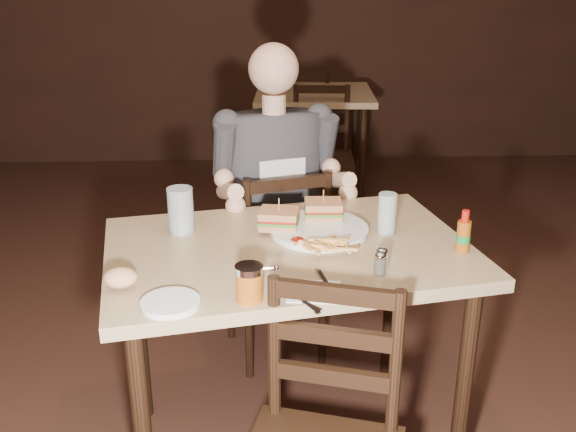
{
  "coord_description": "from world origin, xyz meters",
  "views": [
    {
      "loc": [
        -0.35,
        -1.94,
        1.57
      ],
      "look_at": [
        -0.27,
        -0.08,
        0.85
      ],
      "focal_mm": 40.0,
      "sensor_mm": 36.0,
      "label": 1
    }
  ],
  "objects_px": {
    "glass_right": "(387,214)",
    "glass_left": "(181,211)",
    "chair_far": "(274,261)",
    "side_plate": "(171,304)",
    "main_table": "(289,272)",
    "diner": "(277,160)",
    "bg_table": "(314,104)",
    "bg_chair_far": "(308,123)",
    "dinner_plate": "(319,231)",
    "bg_chair_near": "(321,160)",
    "syrup_dispenser": "(249,283)",
    "hot_sauce": "(464,231)"
  },
  "relations": [
    {
      "from": "bg_table",
      "to": "dinner_plate",
      "type": "xyz_separation_m",
      "value": [
        -0.2,
        -2.53,
        0.1
      ]
    },
    {
      "from": "diner",
      "to": "glass_left",
      "type": "xyz_separation_m",
      "value": [
        -0.32,
        -0.45,
        -0.03
      ]
    },
    {
      "from": "diner",
      "to": "main_table",
      "type": "bearing_deg",
      "value": -104.08
    },
    {
      "from": "main_table",
      "to": "syrup_dispenser",
      "type": "relative_size",
      "value": 12.54
    },
    {
      "from": "glass_left",
      "to": "bg_chair_far",
      "type": "bearing_deg",
      "value": 78.08
    },
    {
      "from": "syrup_dispenser",
      "to": "glass_left",
      "type": "bearing_deg",
      "value": 104.88
    },
    {
      "from": "bg_chair_far",
      "to": "dinner_plate",
      "type": "xyz_separation_m",
      "value": [
        -0.2,
        -3.08,
        0.35
      ]
    },
    {
      "from": "dinner_plate",
      "to": "hot_sauce",
      "type": "height_order",
      "value": "hot_sauce"
    },
    {
      "from": "main_table",
      "to": "syrup_dispenser",
      "type": "bearing_deg",
      "value": -109.1
    },
    {
      "from": "glass_left",
      "to": "syrup_dispenser",
      "type": "distance_m",
      "value": 0.52
    },
    {
      "from": "diner",
      "to": "side_plate",
      "type": "relative_size",
      "value": 5.97
    },
    {
      "from": "bg_table",
      "to": "dinner_plate",
      "type": "height_order",
      "value": "dinner_plate"
    },
    {
      "from": "bg_chair_near",
      "to": "side_plate",
      "type": "bearing_deg",
      "value": -99.45
    },
    {
      "from": "bg_chair_far",
      "to": "diner",
      "type": "height_order",
      "value": "diner"
    },
    {
      "from": "bg_chair_far",
      "to": "bg_chair_near",
      "type": "relative_size",
      "value": 0.97
    },
    {
      "from": "hot_sauce",
      "to": "syrup_dispenser",
      "type": "height_order",
      "value": "hot_sauce"
    },
    {
      "from": "bg_table",
      "to": "diner",
      "type": "distance_m",
      "value": 2.09
    },
    {
      "from": "diner",
      "to": "syrup_dispenser",
      "type": "xyz_separation_m",
      "value": [
        -0.1,
        -0.91,
        -0.06
      ]
    },
    {
      "from": "main_table",
      "to": "diner",
      "type": "distance_m",
      "value": 0.61
    },
    {
      "from": "dinner_plate",
      "to": "bg_chair_far",
      "type": "bearing_deg",
      "value": 86.26
    },
    {
      "from": "chair_far",
      "to": "bg_chair_far",
      "type": "relative_size",
      "value": 1.0
    },
    {
      "from": "bg_chair_near",
      "to": "side_plate",
      "type": "height_order",
      "value": "bg_chair_near"
    },
    {
      "from": "glass_right",
      "to": "hot_sauce",
      "type": "bearing_deg",
      "value": -37.14
    },
    {
      "from": "chair_far",
      "to": "glass_right",
      "type": "distance_m",
      "value": 0.75
    },
    {
      "from": "diner",
      "to": "syrup_dispenser",
      "type": "height_order",
      "value": "diner"
    },
    {
      "from": "chair_far",
      "to": "diner",
      "type": "distance_m",
      "value": 0.45
    },
    {
      "from": "chair_far",
      "to": "dinner_plate",
      "type": "bearing_deg",
      "value": 88.25
    },
    {
      "from": "diner",
      "to": "side_plate",
      "type": "distance_m",
      "value": 0.99
    },
    {
      "from": "hot_sauce",
      "to": "syrup_dispenser",
      "type": "xyz_separation_m",
      "value": [
        -0.64,
        -0.28,
        -0.02
      ]
    },
    {
      "from": "syrup_dispenser",
      "to": "side_plate",
      "type": "height_order",
      "value": "syrup_dispenser"
    },
    {
      "from": "chair_far",
      "to": "diner",
      "type": "bearing_deg",
      "value": 90.0
    },
    {
      "from": "bg_table",
      "to": "bg_chair_far",
      "type": "bearing_deg",
      "value": 90.0
    },
    {
      "from": "bg_chair_far",
      "to": "dinner_plate",
      "type": "height_order",
      "value": "bg_chair_far"
    },
    {
      "from": "dinner_plate",
      "to": "hot_sauce",
      "type": "bearing_deg",
      "value": -20.52
    },
    {
      "from": "bg_chair_near",
      "to": "glass_left",
      "type": "relative_size",
      "value": 5.8
    },
    {
      "from": "bg_table",
      "to": "glass_left",
      "type": "bearing_deg",
      "value": -104.43
    },
    {
      "from": "bg_table",
      "to": "glass_left",
      "type": "xyz_separation_m",
      "value": [
        -0.64,
        -2.5,
        0.17
      ]
    },
    {
      "from": "bg_chair_far",
      "to": "bg_chair_near",
      "type": "distance_m",
      "value": 1.1
    },
    {
      "from": "glass_left",
      "to": "glass_right",
      "type": "distance_m",
      "value": 0.66
    },
    {
      "from": "dinner_plate",
      "to": "glass_right",
      "type": "relative_size",
      "value": 2.33
    },
    {
      "from": "diner",
      "to": "side_plate",
      "type": "xyz_separation_m",
      "value": [
        -0.3,
        -0.94,
        -0.1
      ]
    },
    {
      "from": "glass_right",
      "to": "glass_left",
      "type": "bearing_deg",
      "value": 176.98
    },
    {
      "from": "dinner_plate",
      "to": "glass_right",
      "type": "bearing_deg",
      "value": -1.01
    },
    {
      "from": "hot_sauce",
      "to": "bg_table",
      "type": "bearing_deg",
      "value": 94.67
    },
    {
      "from": "glass_left",
      "to": "side_plate",
      "type": "xyz_separation_m",
      "value": [
        0.02,
        -0.49,
        -0.07
      ]
    },
    {
      "from": "main_table",
      "to": "side_plate",
      "type": "height_order",
      "value": "side_plate"
    },
    {
      "from": "chair_far",
      "to": "side_plate",
      "type": "distance_m",
      "value": 1.08
    },
    {
      "from": "bg_chair_far",
      "to": "bg_chair_near",
      "type": "bearing_deg",
      "value": 99.48
    },
    {
      "from": "chair_far",
      "to": "hot_sauce",
      "type": "relative_size",
      "value": 6.43
    },
    {
      "from": "syrup_dispenser",
      "to": "glass_right",
      "type": "bearing_deg",
      "value": 33.77
    }
  ]
}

